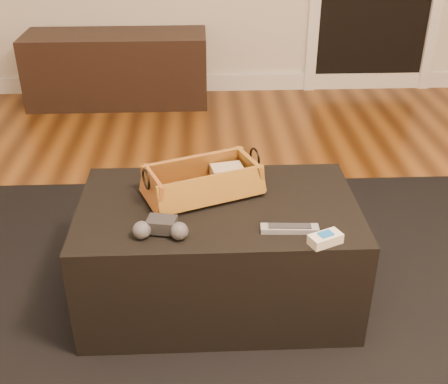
{
  "coord_description": "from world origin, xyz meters",
  "views": [
    {
      "loc": [
        0.0,
        -1.45,
        1.46
      ],
      "look_at": [
        0.08,
        0.25,
        0.49
      ],
      "focal_mm": 45.0,
      "sensor_mm": 36.0,
      "label": 1
    }
  ],
  "objects_px": {
    "media_cabinet": "(118,69)",
    "silver_remote": "(290,228)",
    "ottoman": "(218,252)",
    "cream_gadget": "(325,239)",
    "tv_remote": "(199,191)",
    "game_controller": "(161,228)",
    "wicker_basket": "(203,183)"
  },
  "relations": [
    {
      "from": "media_cabinet",
      "to": "ottoman",
      "type": "xyz_separation_m",
      "value": [
        0.64,
        -2.24,
        -0.03
      ]
    },
    {
      "from": "tv_remote",
      "to": "wicker_basket",
      "type": "xyz_separation_m",
      "value": [
        0.01,
        0.02,
        0.02
      ]
    },
    {
      "from": "media_cabinet",
      "to": "silver_remote",
      "type": "distance_m",
      "value": 2.58
    },
    {
      "from": "wicker_basket",
      "to": "ottoman",
      "type": "bearing_deg",
      "value": -52.67
    },
    {
      "from": "game_controller",
      "to": "silver_remote",
      "type": "xyz_separation_m",
      "value": [
        0.42,
        0.01,
        -0.02
      ]
    },
    {
      "from": "media_cabinet",
      "to": "tv_remote",
      "type": "bearing_deg",
      "value": -75.27
    },
    {
      "from": "tv_remote",
      "to": "cream_gadget",
      "type": "relative_size",
      "value": 1.88
    },
    {
      "from": "ottoman",
      "to": "cream_gadget",
      "type": "bearing_deg",
      "value": -38.2
    },
    {
      "from": "cream_gadget",
      "to": "wicker_basket",
      "type": "bearing_deg",
      "value": 139.31
    },
    {
      "from": "ottoman",
      "to": "wicker_basket",
      "type": "relative_size",
      "value": 2.14
    },
    {
      "from": "tv_remote",
      "to": "cream_gadget",
      "type": "height_order",
      "value": "same"
    },
    {
      "from": "media_cabinet",
      "to": "ottoman",
      "type": "relative_size",
      "value": 1.27
    },
    {
      "from": "silver_remote",
      "to": "cream_gadget",
      "type": "bearing_deg",
      "value": -36.3
    },
    {
      "from": "cream_gadget",
      "to": "tv_remote",
      "type": "bearing_deg",
      "value": 142.28
    },
    {
      "from": "game_controller",
      "to": "cream_gadget",
      "type": "distance_m",
      "value": 0.53
    },
    {
      "from": "ottoman",
      "to": "tv_remote",
      "type": "relative_size",
      "value": 4.5
    },
    {
      "from": "wicker_basket",
      "to": "tv_remote",
      "type": "bearing_deg",
      "value": -121.66
    },
    {
      "from": "ottoman",
      "to": "cream_gadget",
      "type": "distance_m",
      "value": 0.48
    },
    {
      "from": "cream_gadget",
      "to": "media_cabinet",
      "type": "bearing_deg",
      "value": 111.31
    },
    {
      "from": "game_controller",
      "to": "silver_remote",
      "type": "height_order",
      "value": "game_controller"
    },
    {
      "from": "media_cabinet",
      "to": "wicker_basket",
      "type": "distance_m",
      "value": 2.26
    },
    {
      "from": "tv_remote",
      "to": "silver_remote",
      "type": "height_order",
      "value": "tv_remote"
    },
    {
      "from": "media_cabinet",
      "to": "ottoman",
      "type": "bearing_deg",
      "value": -73.97
    },
    {
      "from": "media_cabinet",
      "to": "silver_remote",
      "type": "height_order",
      "value": "media_cabinet"
    },
    {
      "from": "tv_remote",
      "to": "ottoman",
      "type": "bearing_deg",
      "value": -62.71
    },
    {
      "from": "wicker_basket",
      "to": "silver_remote",
      "type": "height_order",
      "value": "wicker_basket"
    },
    {
      "from": "wicker_basket",
      "to": "game_controller",
      "type": "height_order",
      "value": "wicker_basket"
    },
    {
      "from": "wicker_basket",
      "to": "cream_gadget",
      "type": "height_order",
      "value": "wicker_basket"
    },
    {
      "from": "ottoman",
      "to": "game_controller",
      "type": "bearing_deg",
      "value": -134.56
    },
    {
      "from": "tv_remote",
      "to": "media_cabinet",
      "type": "bearing_deg",
      "value": 77.26
    },
    {
      "from": "silver_remote",
      "to": "ottoman",
      "type": "bearing_deg",
      "value": 140.97
    },
    {
      "from": "ottoman",
      "to": "silver_remote",
      "type": "height_order",
      "value": "silver_remote"
    }
  ]
}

